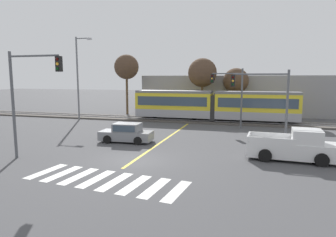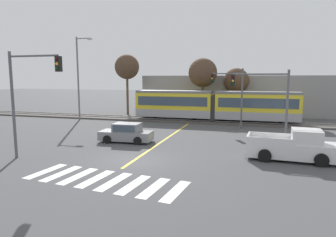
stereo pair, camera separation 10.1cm
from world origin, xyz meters
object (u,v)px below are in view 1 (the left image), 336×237
object	(u,v)px
sedan_crossing	(126,133)
pickup_truck	(294,147)
bare_tree_east	(236,81)
street_lamp_west	(79,74)
traffic_light_mid_right	(267,95)
light_rail_tram	(214,105)
traffic_light_far_right	(231,90)
traffic_light_near_left	(27,88)
bare_tree_far_west	(127,67)
bare_tree_west	(202,73)

from	to	relation	value
sedan_crossing	pickup_truck	distance (m)	12.46
pickup_truck	bare_tree_east	xyz separation A→B (m)	(-4.94, 20.79, 3.85)
sedan_crossing	street_lamp_west	size ratio (longest dim) A/B	0.43
traffic_light_mid_right	bare_tree_east	size ratio (longest dim) A/B	0.90
light_rail_tram	bare_tree_east	size ratio (longest dim) A/B	2.90
traffic_light_mid_right	traffic_light_far_right	world-z (taller)	traffic_light_far_right
traffic_light_near_left	traffic_light_mid_right	world-z (taller)	traffic_light_near_left
pickup_truck	bare_tree_far_west	distance (m)	28.24
pickup_truck	traffic_light_far_right	size ratio (longest dim) A/B	0.91
bare_tree_west	bare_tree_east	distance (m)	4.57
bare_tree_far_west	bare_tree_west	world-z (taller)	bare_tree_far_west
bare_tree_west	traffic_light_near_left	bearing A→B (deg)	-105.93
traffic_light_near_left	traffic_light_mid_right	distance (m)	16.60
sedan_crossing	bare_tree_far_west	size ratio (longest dim) A/B	0.52
sedan_crossing	bare_tree_far_west	bearing A→B (deg)	113.61
traffic_light_near_left	bare_tree_east	size ratio (longest dim) A/B	1.05
pickup_truck	traffic_light_mid_right	xyz separation A→B (m)	(-1.63, 4.02, 3.03)
sedan_crossing	traffic_light_mid_right	bearing A→B (deg)	10.49
pickup_truck	street_lamp_west	world-z (taller)	street_lamp_west
bare_tree_far_west	bare_tree_east	distance (m)	15.07
traffic_light_mid_right	light_rail_tram	bearing A→B (deg)	116.34
street_lamp_west	traffic_light_near_left	bearing A→B (deg)	-67.07
traffic_light_near_left	street_lamp_west	world-z (taller)	street_lamp_west
pickup_truck	bare_tree_west	xyz separation A→B (m)	(-9.14, 19.34, 4.91)
bare_tree_far_west	pickup_truck	bearing A→B (deg)	-44.22
light_rail_tram	traffic_light_far_right	size ratio (longest dim) A/B	3.06
traffic_light_mid_right	sedan_crossing	bearing A→B (deg)	-169.51
sedan_crossing	traffic_light_far_right	distance (m)	12.30
traffic_light_far_right	bare_tree_far_west	distance (m)	17.22
sedan_crossing	traffic_light_far_right	bearing A→B (deg)	50.96
sedan_crossing	traffic_light_near_left	size ratio (longest dim) A/B	0.64
traffic_light_near_left	pickup_truck	bearing A→B (deg)	15.48
sedan_crossing	traffic_light_far_right	size ratio (longest dim) A/B	0.71
sedan_crossing	traffic_light_far_right	xyz separation A→B (m)	(7.48, 9.22, 3.23)
sedan_crossing	pickup_truck	xyz separation A→B (m)	(12.29, -2.05, 0.14)
light_rail_tram	traffic_light_mid_right	bearing A→B (deg)	-63.66
bare_tree_west	bare_tree_east	bearing A→B (deg)	19.06
bare_tree_west	street_lamp_west	bearing A→B (deg)	-153.03
light_rail_tram	traffic_light_far_right	distance (m)	4.56
bare_tree_far_west	bare_tree_east	world-z (taller)	bare_tree_far_west
street_lamp_west	bare_tree_far_west	distance (m)	7.74
light_rail_tram	bare_tree_west	distance (m)	6.23
traffic_light_near_left	bare_tree_east	bearing A→B (deg)	66.46
sedan_crossing	light_rail_tram	bearing A→B (deg)	67.40
traffic_light_near_left	bare_tree_west	size ratio (longest dim) A/B	0.88
sedan_crossing	bare_tree_east	distance (m)	20.52
bare_tree_far_west	bare_tree_west	distance (m)	10.71
traffic_light_mid_right	bare_tree_east	bearing A→B (deg)	101.15
traffic_light_near_left	street_lamp_west	size ratio (longest dim) A/B	0.68
sedan_crossing	bare_tree_west	world-z (taller)	bare_tree_west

